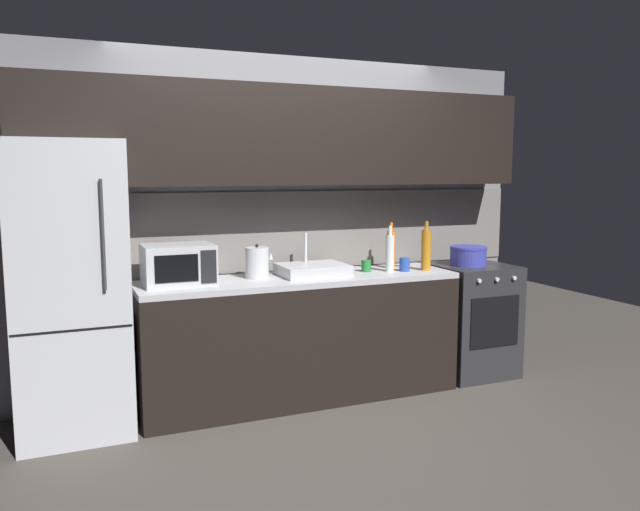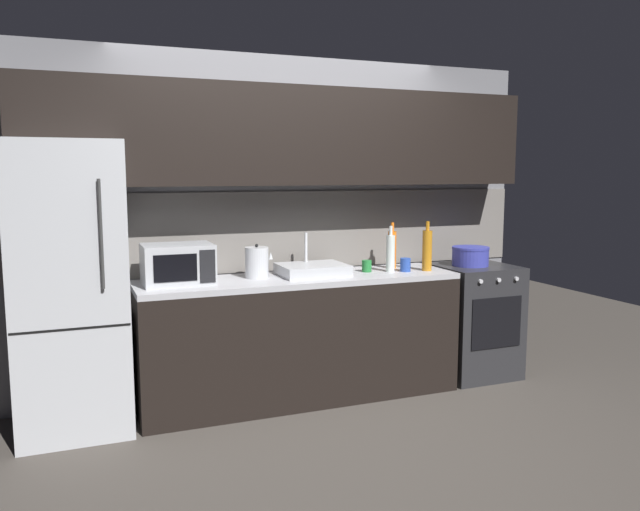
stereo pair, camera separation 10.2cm
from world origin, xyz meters
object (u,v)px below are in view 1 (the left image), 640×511
(kettle, at_px, (257,263))
(mug_green, at_px, (366,266))
(microwave, at_px, (178,265))
(refrigerator, at_px, (70,290))
(oven_range, at_px, (471,319))
(cooking_pot, at_px, (468,256))
(wine_bottle_clear, at_px, (390,253))
(wine_bottle_amber, at_px, (426,250))
(wine_bottle_orange, at_px, (391,249))
(mug_blue, at_px, (405,265))

(kettle, xyz_separation_m, mug_green, (0.84, -0.04, -0.07))
(microwave, bearing_deg, mug_green, 0.11)
(refrigerator, xyz_separation_m, oven_range, (3.04, -0.00, -0.47))
(refrigerator, relative_size, oven_range, 2.04)
(cooking_pot, bearing_deg, wine_bottle_clear, -176.93)
(refrigerator, height_order, wine_bottle_amber, refrigerator)
(wine_bottle_orange, bearing_deg, wine_bottle_amber, -46.50)
(refrigerator, relative_size, wine_bottle_clear, 5.30)
(mug_green, xyz_separation_m, cooking_pot, (0.91, -0.02, 0.03))
(refrigerator, relative_size, cooking_pot, 6.27)
(wine_bottle_clear, distance_m, wine_bottle_amber, 0.29)
(wine_bottle_clear, bearing_deg, oven_range, 2.79)
(wine_bottle_amber, height_order, mug_green, wine_bottle_amber)
(wine_bottle_clear, bearing_deg, mug_blue, -16.67)
(microwave, distance_m, wine_bottle_clear, 1.57)
(kettle, xyz_separation_m, cooking_pot, (1.75, -0.06, -0.03))
(wine_bottle_amber, height_order, cooking_pot, wine_bottle_amber)
(refrigerator, xyz_separation_m, microwave, (0.68, 0.02, 0.12))
(refrigerator, distance_m, wine_bottle_clear, 2.25)
(wine_bottle_orange, relative_size, cooking_pot, 1.22)
(oven_range, bearing_deg, microwave, 179.52)
(wine_bottle_orange, bearing_deg, mug_green, -161.27)
(wine_bottle_amber, bearing_deg, cooking_pot, 11.43)
(wine_bottle_clear, xyz_separation_m, cooking_pot, (0.74, 0.04, -0.07))
(oven_range, distance_m, cooking_pot, 0.53)
(refrigerator, relative_size, microwave, 3.99)
(microwave, bearing_deg, wine_bottle_amber, -3.42)
(kettle, height_order, mug_green, kettle)
(wine_bottle_clear, distance_m, mug_green, 0.20)
(kettle, bearing_deg, oven_range, -2.03)
(mug_blue, relative_size, cooking_pot, 0.35)
(microwave, xyz_separation_m, wine_bottle_clear, (1.57, -0.06, 0.01))
(refrigerator, distance_m, wine_bottle_amber, 2.54)
(wine_bottle_clear, xyz_separation_m, mug_green, (-0.17, 0.06, -0.10))
(oven_range, height_order, kettle, kettle)
(refrigerator, height_order, wine_bottle_clear, refrigerator)
(oven_range, height_order, wine_bottle_clear, wine_bottle_clear)
(mug_green, bearing_deg, wine_bottle_orange, 18.73)
(oven_range, xyz_separation_m, kettle, (-1.80, 0.06, 0.56))
(mug_green, xyz_separation_m, mug_blue, (0.28, -0.09, 0.01))
(microwave, height_order, cooking_pot, microwave)
(kettle, xyz_separation_m, wine_bottle_orange, (1.10, 0.05, 0.04))
(oven_range, distance_m, kettle, 1.88)
(oven_range, relative_size, kettle, 3.70)
(microwave, height_order, kettle, microwave)
(kettle, height_order, wine_bottle_amber, wine_bottle_amber)
(wine_bottle_orange, height_order, mug_blue, wine_bottle_orange)
(kettle, distance_m, wine_bottle_clear, 1.01)
(kettle, relative_size, cooking_pot, 0.83)
(oven_range, relative_size, microwave, 1.96)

